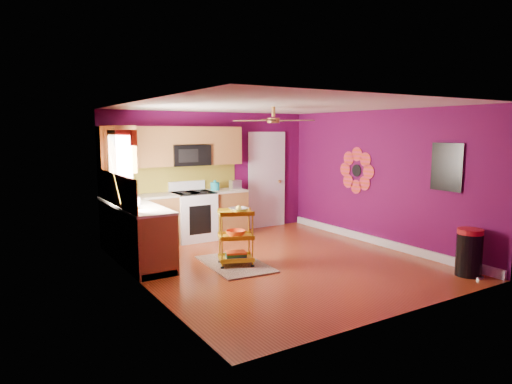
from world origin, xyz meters
TOP-DOWN VIEW (x-y plane):
  - ground at (0.00, 0.00)m, footprint 5.00×5.00m
  - room_envelope at (0.03, 0.00)m, footprint 4.54×5.04m
  - lower_cabinets at (-1.35, 1.82)m, footprint 2.81×2.31m
  - electric_range at (-0.55, 2.17)m, footprint 0.76×0.66m
  - upper_cabinetry at (-1.24, 2.17)m, footprint 2.80×2.30m
  - left_window at (-2.22, 1.05)m, footprint 0.08×1.35m
  - panel_door at (1.35, 2.47)m, footprint 0.95×0.11m
  - right_wall_art at (2.23, -0.34)m, footprint 0.04×2.74m
  - ceiling_fan at (0.00, 0.20)m, footprint 1.01×1.01m
  - shag_rug at (-0.69, 0.25)m, footprint 0.95×1.45m
  - rolling_cart at (-0.70, 0.19)m, footprint 0.64×0.55m
  - trash_can at (1.97, -2.03)m, footprint 0.37×0.40m
  - teal_kettle at (-0.05, 2.20)m, footprint 0.18×0.18m
  - toaster at (0.40, 2.18)m, footprint 0.22×0.15m
  - soap_bottle_a at (-1.94, 1.21)m, footprint 0.08×0.08m
  - soap_bottle_b at (-1.95, 1.43)m, footprint 0.13×0.13m
  - counter_dish at (-1.95, 1.75)m, footprint 0.28×0.28m
  - counter_cup at (-2.05, 0.87)m, footprint 0.11×0.11m

SIDE VIEW (x-z plane):
  - ground at x=0.00m, z-range 0.00..0.00m
  - shag_rug at x=-0.69m, z-range 0.00..0.02m
  - trash_can at x=1.97m, z-range 0.00..0.70m
  - lower_cabinets at x=-1.35m, z-range -0.04..0.90m
  - electric_range at x=-0.55m, z-range -0.08..1.05m
  - rolling_cart at x=-0.70m, z-range 0.01..0.98m
  - counter_dish at x=-1.95m, z-range 0.94..1.01m
  - counter_cup at x=-2.05m, z-range 0.94..1.03m
  - soap_bottle_b at x=-1.95m, z-range 0.94..1.11m
  - teal_kettle at x=-0.05m, z-range 0.92..1.13m
  - panel_door at x=1.35m, z-range -0.05..2.10m
  - toaster at x=0.40m, z-range 0.94..1.12m
  - soap_bottle_a at x=-1.94m, z-range 0.94..1.12m
  - right_wall_art at x=2.23m, z-range 0.92..1.96m
  - room_envelope at x=0.03m, z-range 0.37..2.89m
  - left_window at x=-2.22m, z-range 1.20..2.28m
  - upper_cabinetry at x=-1.24m, z-range 1.17..2.43m
  - ceiling_fan at x=0.00m, z-range 2.16..2.42m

